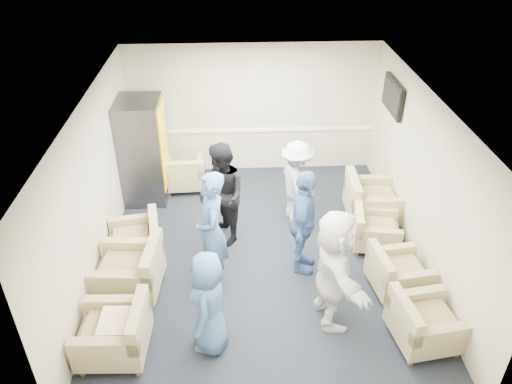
{
  "coord_description": "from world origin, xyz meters",
  "views": [
    {
      "loc": [
        -0.4,
        -6.44,
        5.28
      ],
      "look_at": [
        -0.07,
        0.2,
        1.13
      ],
      "focal_mm": 35.0,
      "sensor_mm": 36.0,
      "label": 1
    }
  ],
  "objects_px": {
    "armchair_left_mid": "(133,273)",
    "person_mid_right": "(303,223)",
    "armchair_right_near": "(422,324)",
    "armchair_left_near": "(118,334)",
    "vending_machine": "(143,151)",
    "person_back_left": "(222,195)",
    "person_back_right": "(296,183)",
    "armchair_right_far": "(369,202)",
    "person_front_left": "(209,303)",
    "armchair_corner": "(185,175)",
    "armchair_right_midfar": "(373,231)",
    "armchair_right_midnear": "(395,274)",
    "person_front_right": "(334,269)",
    "person_mid_left": "(212,231)",
    "armchair_left_far": "(138,241)"
  },
  "relations": [
    {
      "from": "armchair_left_mid",
      "to": "person_mid_right",
      "type": "height_order",
      "value": "person_mid_right"
    },
    {
      "from": "armchair_left_mid",
      "to": "armchair_right_near",
      "type": "relative_size",
      "value": 1.07
    },
    {
      "from": "armchair_left_near",
      "to": "vending_machine",
      "type": "bearing_deg",
      "value": -175.66
    },
    {
      "from": "person_back_left",
      "to": "person_back_right",
      "type": "bearing_deg",
      "value": 89.98
    },
    {
      "from": "armchair_right_far",
      "to": "person_back_left",
      "type": "distance_m",
      "value": 2.73
    },
    {
      "from": "armchair_right_far",
      "to": "person_front_left",
      "type": "relative_size",
      "value": 0.63
    },
    {
      "from": "armchair_right_far",
      "to": "person_back_left",
      "type": "bearing_deg",
      "value": 102.86
    },
    {
      "from": "armchair_left_near",
      "to": "person_mid_right",
      "type": "height_order",
      "value": "person_mid_right"
    },
    {
      "from": "armchair_corner",
      "to": "person_front_left",
      "type": "distance_m",
      "value": 4.1
    },
    {
      "from": "armchair_left_near",
      "to": "person_mid_right",
      "type": "relative_size",
      "value": 0.51
    },
    {
      "from": "armchair_right_midfar",
      "to": "person_front_left",
      "type": "relative_size",
      "value": 0.57
    },
    {
      "from": "armchair_corner",
      "to": "person_back_right",
      "type": "xyz_separation_m",
      "value": [
        2.08,
        -1.19,
        0.47
      ]
    },
    {
      "from": "armchair_right_far",
      "to": "person_back_left",
      "type": "relative_size",
      "value": 0.53
    },
    {
      "from": "armchair_left_near",
      "to": "armchair_corner",
      "type": "relative_size",
      "value": 1.08
    },
    {
      "from": "armchair_right_midnear",
      "to": "person_back_right",
      "type": "distance_m",
      "value": 2.36
    },
    {
      "from": "vending_machine",
      "to": "person_front_right",
      "type": "relative_size",
      "value": 1.11
    },
    {
      "from": "armchair_left_near",
      "to": "armchair_right_near",
      "type": "xyz_separation_m",
      "value": [
        3.96,
        -0.01,
        -0.02
      ]
    },
    {
      "from": "armchair_right_midnear",
      "to": "armchair_right_far",
      "type": "height_order",
      "value": "armchair_right_far"
    },
    {
      "from": "armchair_left_near",
      "to": "armchair_left_mid",
      "type": "xyz_separation_m",
      "value": [
        0.01,
        1.16,
        0.02
      ]
    },
    {
      "from": "armchair_corner",
      "to": "armchair_right_near",
      "type": "bearing_deg",
      "value": 126.83
    },
    {
      "from": "person_back_left",
      "to": "person_mid_right",
      "type": "relative_size",
      "value": 1.02
    },
    {
      "from": "person_back_left",
      "to": "person_mid_left",
      "type": "bearing_deg",
      "value": -30.16
    },
    {
      "from": "person_front_right",
      "to": "armchair_left_mid",
      "type": "bearing_deg",
      "value": 70.78
    },
    {
      "from": "person_back_right",
      "to": "armchair_right_near",
      "type": "bearing_deg",
      "value": -168.71
    },
    {
      "from": "armchair_left_far",
      "to": "person_mid_left",
      "type": "distance_m",
      "value": 1.53
    },
    {
      "from": "person_mid_left",
      "to": "armchair_left_far",
      "type": "bearing_deg",
      "value": -122.55
    },
    {
      "from": "armchair_right_near",
      "to": "armchair_left_mid",
      "type": "bearing_deg",
      "value": 64.86
    },
    {
      "from": "armchair_left_mid",
      "to": "armchair_left_far",
      "type": "bearing_deg",
      "value": -171.94
    },
    {
      "from": "person_back_right",
      "to": "armchair_left_mid",
      "type": "bearing_deg",
      "value": 110.96
    },
    {
      "from": "armchair_right_near",
      "to": "person_front_left",
      "type": "height_order",
      "value": "person_front_left"
    },
    {
      "from": "armchair_left_near",
      "to": "armchair_left_mid",
      "type": "height_order",
      "value": "armchair_left_mid"
    },
    {
      "from": "armchair_right_near",
      "to": "armchair_right_far",
      "type": "height_order",
      "value": "armchair_right_far"
    },
    {
      "from": "armchair_right_near",
      "to": "person_front_right",
      "type": "xyz_separation_m",
      "value": [
        -1.13,
        0.5,
        0.57
      ]
    },
    {
      "from": "armchair_left_mid",
      "to": "person_back_left",
      "type": "distance_m",
      "value": 1.89
    },
    {
      "from": "armchair_corner",
      "to": "person_mid_left",
      "type": "height_order",
      "value": "person_mid_left"
    },
    {
      "from": "armchair_right_midnear",
      "to": "armchair_right_midfar",
      "type": "relative_size",
      "value": 1.02
    },
    {
      "from": "person_mid_left",
      "to": "armchair_left_near",
      "type": "bearing_deg",
      "value": -46.86
    },
    {
      "from": "armchair_left_mid",
      "to": "armchair_left_far",
      "type": "xyz_separation_m",
      "value": [
        -0.05,
        0.82,
        -0.05
      ]
    },
    {
      "from": "person_mid_left",
      "to": "person_front_right",
      "type": "bearing_deg",
      "value": 57.36
    },
    {
      "from": "armchair_left_near",
      "to": "vending_machine",
      "type": "xyz_separation_m",
      "value": [
        -0.14,
        3.88,
        0.65
      ]
    },
    {
      "from": "armchair_left_mid",
      "to": "person_front_left",
      "type": "height_order",
      "value": "person_front_left"
    },
    {
      "from": "armchair_left_far",
      "to": "armchair_right_far",
      "type": "relative_size",
      "value": 0.97
    },
    {
      "from": "armchair_corner",
      "to": "person_mid_right",
      "type": "distance_m",
      "value": 3.29
    },
    {
      "from": "armchair_right_midfar",
      "to": "person_mid_left",
      "type": "relative_size",
      "value": 0.45
    },
    {
      "from": "armchair_left_far",
      "to": "person_back_right",
      "type": "xyz_separation_m",
      "value": [
        2.67,
        0.95,
        0.46
      ]
    },
    {
      "from": "person_mid_left",
      "to": "armchair_right_midnear",
      "type": "bearing_deg",
      "value": 77.64
    },
    {
      "from": "armchair_left_mid",
      "to": "armchair_left_near",
      "type": "bearing_deg",
      "value": 4.09
    },
    {
      "from": "armchair_left_far",
      "to": "armchair_corner",
      "type": "relative_size",
      "value": 1.12
    },
    {
      "from": "armchair_left_near",
      "to": "person_back_right",
      "type": "distance_m",
      "value": 3.96
    },
    {
      "from": "person_front_right",
      "to": "person_front_left",
      "type": "bearing_deg",
      "value": 97.71
    }
  ]
}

